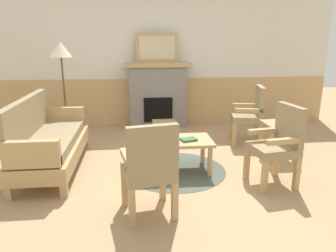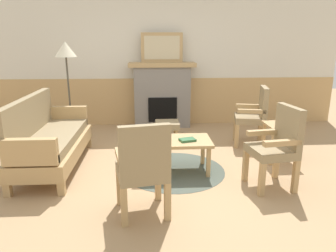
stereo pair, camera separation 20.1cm
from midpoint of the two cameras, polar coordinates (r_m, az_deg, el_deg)
ground_plane at (r=4.24m, az=-0.86°, el=-8.46°), size 14.00×14.00×0.00m
wall_back at (r=6.48m, az=-3.06°, el=11.85°), size 7.20×0.14×2.70m
fireplace at (r=6.31m, az=-2.85°, el=5.73°), size 1.30×0.44×1.28m
framed_picture at (r=6.22m, az=-2.96°, el=14.00°), size 0.80×0.04×0.56m
couch at (r=4.55m, az=-22.04°, el=-2.60°), size 0.70×1.80×0.98m
coffee_table at (r=4.17m, az=-0.02°, el=-3.19°), size 0.96×0.56×0.44m
round_rug at (r=4.31m, az=-0.02°, el=-8.02°), size 1.36×1.36×0.01m
book_on_table at (r=4.11m, az=2.35°, el=-2.47°), size 0.23×0.19×0.03m
footstool at (r=5.37m, az=-1.70°, el=-0.02°), size 0.40×0.40×0.36m
armchair_near_fireplace at (r=5.39m, az=13.80°, el=2.37°), size 0.57×0.57×0.98m
armchair_by_window_left at (r=3.94m, az=18.04°, el=-2.76°), size 0.54×0.54×0.98m
armchair_front_left at (r=3.06m, az=-5.22°, el=-7.26°), size 0.56×0.56×0.98m
side_table at (r=4.83m, az=18.30°, el=-0.74°), size 0.44×0.44×0.55m
floor_lamp_by_couch at (r=5.65m, az=-19.79°, el=11.87°), size 0.36×0.36×1.68m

